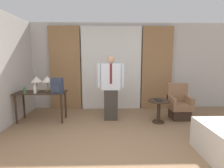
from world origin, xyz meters
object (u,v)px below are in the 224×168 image
Objects in this scene: bottle_by_lamp at (25,90)px; backpack at (57,86)px; bottle_near_edge at (35,89)px; armchair at (179,106)px; desk at (41,96)px; book at (159,100)px; table_lamp_right at (47,80)px; person at (111,86)px; table_lamp_left at (36,80)px; side_table at (159,108)px.

bottle_by_lamp is 0.78m from backpack.
bottle_near_edge is 3.76m from armchair.
desk is 0.30m from bottle_near_edge.
bottle_near_edge is at bearing -111.22° from desk.
book is at bearing -0.59° from bottle_near_edge.
book is (3.30, -0.02, -0.25)m from bottle_by_lamp.
table_lamp_right is 0.23× the size of person.
table_lamp_left is at bearing 180.00° from table_lamp_right.
bottle_by_lamp is 0.82× the size of book.
table_lamp_right is 1.05× the size of backpack.
table_lamp_left is at bearing 173.99° from book.
table_lamp_left is 0.23× the size of person.
table_lamp_left is at bearing 179.56° from armchair.
person is 1.93m from armchair.
desk is 4.98× the size of bottle_near_edge.
backpack is at bearing 4.35° from bottle_by_lamp.
side_table is at bearing -11.04° from person.
book is at bearing -6.01° from table_lamp_left.
backpack is (0.53, 0.05, 0.08)m from bottle_near_edge.
book is (1.19, -0.24, -0.32)m from person.
table_lamp_left is 2.06× the size of bottle_by_lamp.
bottle_near_edge reaches higher than bottle_by_lamp.
bottle_near_edge is 1.32× the size of bottle_by_lamp.
bottle_near_edge reaches higher than armchair.
side_table is (2.99, -0.21, -0.26)m from desk.
backpack is at bearing -38.35° from table_lamp_right.
table_lamp_left is 1.69× the size of book.
person reaches higher than desk.
table_lamp_left is at bearing 177.41° from person.
table_lamp_right is 0.42m from backpack.
desk is 0.42m from bottle_by_lamp.
table_lamp_right is at bearing 179.52° from armchair.
backpack is 2.60m from side_table.
bottle_by_lamp is 0.51× the size of backpack.
bottle_near_edge is at bearing 179.41° from book.
side_table is at bearing -1.62° from backpack.
armchair is at bearing 4.05° from bottle_by_lamp.
person is 1.79× the size of armchair.
bottle_by_lamp reaches higher than desk.
table_lamp_left is 1.56× the size of bottle_near_edge.
person is (2.10, 0.22, 0.06)m from bottle_by_lamp.
table_lamp_right is 0.59m from bottle_by_lamp.
side_table is (1.20, -0.23, -0.52)m from person.
table_lamp_left is 0.42m from bottle_by_lamp.
armchair reaches higher than desk.
armchair is at bearing 3.98° from backpack.
book reaches higher than side_table.
bottle_near_edge is 0.15× the size of person.
desk is at bearing -179.23° from person.
person is (1.79, 0.02, 0.26)m from desk.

